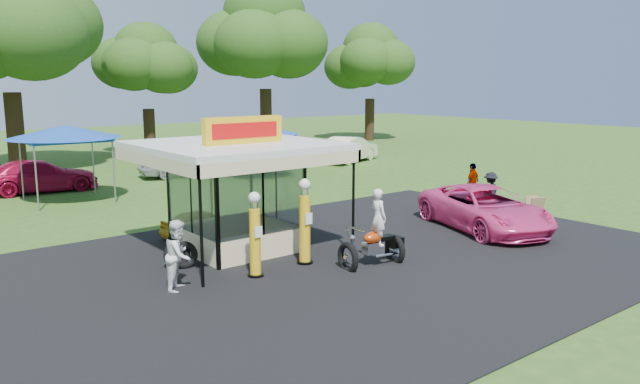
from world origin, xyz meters
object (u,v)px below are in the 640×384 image
at_px(gas_pump_left, 255,237).
at_px(motorcycle, 376,235).
at_px(bg_car_c, 186,160).
at_px(spectator_east_a, 490,192).
at_px(bg_car_b, 39,176).
at_px(tent_east, 261,130).
at_px(kiosk_car, 203,223).
at_px(pink_sedan, 485,209).
at_px(a_frame_sign, 534,210).
at_px(bg_car_d, 259,154).
at_px(spectator_east_b, 473,182).
at_px(tent_west, 64,132).
at_px(gas_pump_right, 305,224).
at_px(spectator_west, 179,255).
at_px(bg_car_e, 349,149).
at_px(gas_station_kiosk, 236,194).

height_order(gas_pump_left, motorcycle, gas_pump_left).
relative_size(motorcycle, bg_car_c, 0.45).
bearing_deg(motorcycle, spectator_east_a, 23.14).
xyz_separation_m(bg_car_b, tent_east, (10.61, -2.87, 1.81)).
xyz_separation_m(motorcycle, kiosk_car, (-2.26, 6.05, -0.42)).
xyz_separation_m(motorcycle, spectator_east_a, (8.74, 2.52, -0.09)).
relative_size(pink_sedan, bg_car_c, 1.09).
height_order(a_frame_sign, bg_car_d, bg_car_d).
height_order(kiosk_car, spectator_east_b, spectator_east_b).
bearing_deg(gas_pump_left, tent_west, 92.20).
distance_m(gas_pump_right, spectator_west, 3.81).
distance_m(motorcycle, kiosk_car, 6.48).
xyz_separation_m(gas_pump_left, kiosk_car, (1.01, 4.83, -0.64)).
xyz_separation_m(spectator_east_b, bg_car_e, (4.70, 13.48, -0.02)).
xyz_separation_m(gas_pump_right, kiosk_car, (-0.75, 4.70, -0.72)).
bearing_deg(tent_west, bg_car_e, 7.25).
bearing_deg(spectator_east_b, spectator_west, -1.85).
distance_m(bg_car_c, tent_west, 8.35).
distance_m(bg_car_b, tent_west, 3.90).
xyz_separation_m(kiosk_car, bg_car_c, (5.79, 12.69, 0.39)).
xyz_separation_m(gas_pump_left, pink_sedan, (9.24, -0.51, -0.35)).
distance_m(spectator_west, tent_west, 14.06).
bearing_deg(bg_car_e, gas_station_kiosk, 109.55).
bearing_deg(tent_west, gas_pump_right, -80.69).
distance_m(spectator_west, bg_car_e, 25.62).
xyz_separation_m(pink_sedan, tent_west, (-9.79, 14.71, 2.23)).
relative_size(gas_station_kiosk, gas_pump_right, 2.15).
bearing_deg(spectator_east_b, spectator_east_a, 45.27).
relative_size(kiosk_car, bg_car_e, 0.56).
distance_m(motorcycle, spectator_west, 5.54).
xyz_separation_m(spectator_west, bg_car_e, (19.88, 16.16, -0.07)).
bearing_deg(motorcycle, bg_car_d, 72.85).
height_order(gas_station_kiosk, spectator_east_b, gas_station_kiosk).
distance_m(spectator_east_b, bg_car_e, 14.27).
relative_size(spectator_east_b, bg_car_b, 0.32).
xyz_separation_m(kiosk_car, pink_sedan, (8.23, -5.34, 0.30)).
height_order(gas_pump_right, motorcycle, gas_pump_right).
bearing_deg(kiosk_car, pink_sedan, -123.00).
distance_m(motorcycle, spectator_east_b, 10.76).
bearing_deg(bg_car_b, bg_car_c, -84.40).
distance_m(bg_car_e, tent_west, 18.67).
height_order(motorcycle, kiosk_car, motorcycle).
distance_m(a_frame_sign, spectator_east_b, 4.36).
xyz_separation_m(spectator_east_b, bg_car_d, (-1.17, 15.07, -0.08)).
relative_size(gas_station_kiosk, a_frame_sign, 5.38).
distance_m(motorcycle, tent_east, 17.07).
height_order(spectator_west, tent_east, tent_east).
bearing_deg(spectator_east_a, a_frame_sign, 65.78).
height_order(a_frame_sign, bg_car_b, bg_car_b).
height_order(gas_station_kiosk, bg_car_e, gas_station_kiosk).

